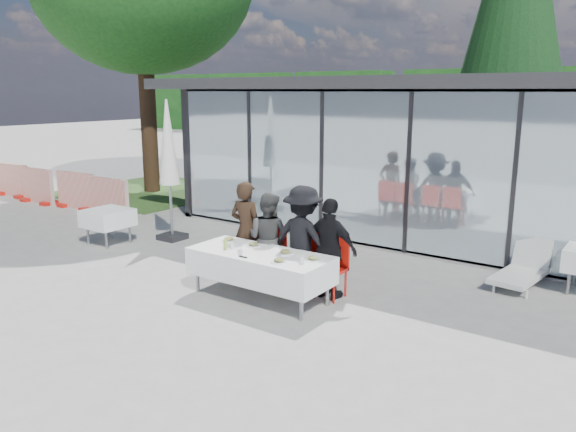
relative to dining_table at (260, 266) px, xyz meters
The scene contains 25 objects.
ground 0.74m from the dining_table, 108.07° to the right, with size 90.00×90.00×0.00m, color gray.
pavilion 8.06m from the dining_table, 76.49° to the left, with size 14.80×8.80×3.44m.
treeline 27.65m from the dining_table, 94.49° to the left, with size 62.50×2.00×4.40m.
dining_table is the anchor object (origin of this frame).
diner_a 1.07m from the dining_table, 140.65° to the left, with size 0.62×0.62×1.69m, color #2F1F15.
diner_chair_a 1.09m from the dining_table, 136.66° to the left, with size 0.44×0.44×0.97m.
diner_b 0.77m from the dining_table, 116.46° to the left, with size 0.75×0.75×1.55m, color #494949.
diner_chair_b 0.82m from the dining_table, 113.39° to the left, with size 0.44×0.44×0.97m.
diner_c 0.81m from the dining_table, 61.09° to the left, with size 1.12×1.12×1.73m, color black.
diner_chair_c 0.83m from the dining_table, 64.36° to the left, with size 0.44×0.44×0.97m.
diner_d 1.11m from the dining_table, 37.06° to the left, with size 0.93×0.93×1.58m, color black.
diner_chair_d 1.14m from the dining_table, 40.98° to the left, with size 0.44×0.44×0.97m.
plate_a 0.89m from the dining_table, 164.66° to the left, with size 0.24×0.24×0.07m.
plate_b 0.44m from the dining_table, 143.94° to the left, with size 0.24×0.24×0.07m.
plate_c 0.47m from the dining_table, 22.08° to the left, with size 0.24×0.24×0.07m.
plate_d 0.94m from the dining_table, ahead, with size 0.24×0.24×0.07m.
plate_extra 0.65m from the dining_table, 24.92° to the right, with size 0.24×0.24×0.07m.
juice_bottle 0.63m from the dining_table, 161.70° to the right, with size 0.06×0.06×0.15m, color #8CAF49.
drinking_glasses 0.32m from the dining_table, 66.27° to the right, with size 1.41×0.28×0.10m.
folded_eyeglasses 0.42m from the dining_table, 96.76° to the right, with size 0.14×0.03×0.01m, color black.
spare_table_left 4.63m from the dining_table, behind, with size 0.86×0.86×0.74m.
market_umbrella 4.35m from the dining_table, 155.45° to the left, with size 0.50×0.50×3.00m.
construction_barriers 10.19m from the dining_table, 166.26° to the left, with size 7.80×0.60×1.00m.
lounger 4.43m from the dining_table, 44.05° to the left, with size 0.76×1.40×0.72m.
grass_patch 10.28m from the dining_table, 147.51° to the left, with size 5.00×5.00×0.02m, color #385926.
Camera 1 is at (5.25, -6.03, 3.18)m, focal length 35.00 mm.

